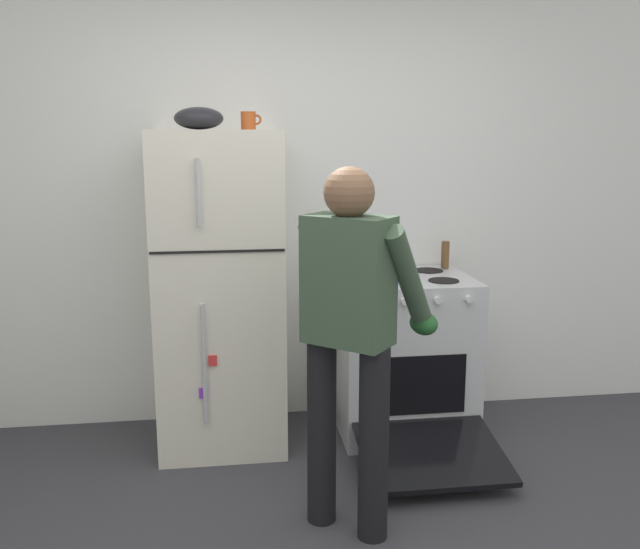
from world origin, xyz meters
TOP-DOWN VIEW (x-y plane):
  - kitchen_wall_back at (0.00, 1.95)m, footprint 6.00×0.10m
  - refrigerator at (-0.46, 1.57)m, footprint 0.68×0.72m
  - stove_range at (0.59, 1.55)m, footprint 0.76×1.22m
  - person_cook at (0.10, 0.58)m, footprint 0.64×0.66m
  - red_pot at (0.43, 1.52)m, footprint 0.37×0.27m
  - coffee_mug at (-0.28, 1.62)m, footprint 0.11×0.08m
  - pepper_mill at (0.89, 1.77)m, footprint 0.05×0.05m
  - mixing_bowl at (-0.54, 1.57)m, footprint 0.26×0.26m

SIDE VIEW (x-z plane):
  - stove_range at x=0.59m, z-range -0.01..0.92m
  - refrigerator at x=-0.46m, z-range 0.00..1.74m
  - person_cook at x=0.10m, z-range 0.15..1.75m
  - red_pot at x=0.43m, z-range 0.93..1.03m
  - pepper_mill at x=0.89m, z-range 0.93..1.09m
  - kitchen_wall_back at x=0.00m, z-range 0.00..2.70m
  - coffee_mug at x=-0.28m, z-range 1.74..1.84m
  - mixing_bowl at x=-0.54m, z-range 1.74..1.86m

